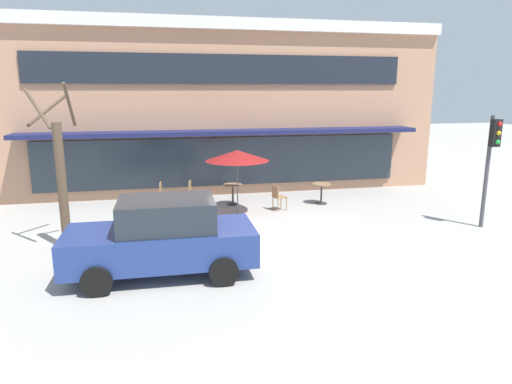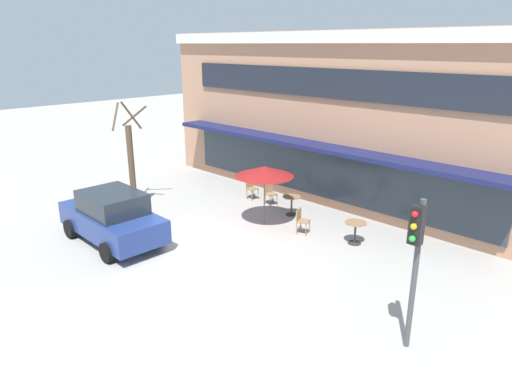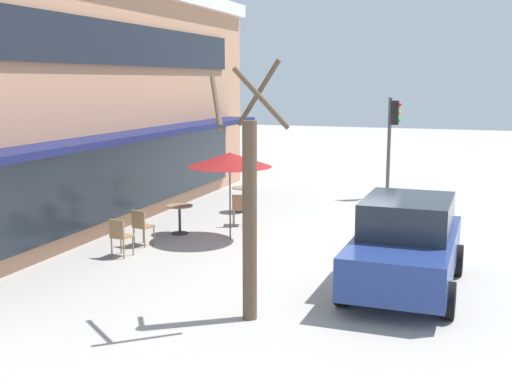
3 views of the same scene
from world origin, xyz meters
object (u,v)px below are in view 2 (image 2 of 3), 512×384
(cafe_table_near_wall, at_px, (292,202))
(traffic_light_pole, at_px, (415,252))
(cafe_chair_1, at_px, (270,192))
(patio_umbrella_green_folded, at_px, (264,171))
(cafe_chair_0, at_px, (251,187))
(street_tree, at_px, (131,162))
(cafe_chair_2, at_px, (301,219))
(parked_sedan, at_px, (112,217))
(cafe_table_streetside, at_px, (355,229))

(cafe_table_near_wall, relative_size, traffic_light_pole, 0.22)
(cafe_chair_1, bearing_deg, patio_umbrella_green_folded, -52.60)
(cafe_chair_0, distance_m, street_tree, 5.02)
(patio_umbrella_green_folded, relative_size, cafe_chair_0, 2.47)
(cafe_chair_2, relative_size, traffic_light_pole, 0.26)
(street_tree, bearing_deg, traffic_light_pole, -3.18)
(cafe_table_near_wall, height_order, cafe_chair_2, cafe_chair_2)
(cafe_chair_1, xyz_separation_m, cafe_chair_2, (2.83, -1.46, 0.00))
(patio_umbrella_green_folded, bearing_deg, cafe_chair_1, 127.40)
(cafe_table_near_wall, relative_size, cafe_chair_0, 0.85)
(cafe_chair_1, distance_m, traffic_light_pole, 9.88)
(patio_umbrella_green_folded, relative_size, traffic_light_pole, 0.65)
(cafe_chair_0, distance_m, parked_sedan, 6.36)
(traffic_light_pole, bearing_deg, cafe_chair_2, 149.36)
(patio_umbrella_green_folded, relative_size, cafe_chair_2, 2.47)
(cafe_chair_2, relative_size, street_tree, 0.21)
(parked_sedan, xyz_separation_m, traffic_light_pole, (9.63, 1.60, 1.42))
(patio_umbrella_green_folded, bearing_deg, cafe_table_near_wall, 87.01)
(cafe_chair_0, xyz_separation_m, parked_sedan, (-0.12, -6.35, 0.35))
(cafe_table_streetside, xyz_separation_m, parked_sedan, (-5.82, -5.51, 0.36))
(cafe_table_streetside, relative_size, patio_umbrella_green_folded, 0.35)
(parked_sedan, height_order, street_tree, street_tree)
(cafe_chair_2, bearing_deg, cafe_table_near_wall, 141.01)
(cafe_table_streetside, height_order, cafe_chair_2, cafe_chair_2)
(patio_umbrella_green_folded, xyz_separation_m, cafe_chair_2, (1.48, 0.31, -1.50))
(cafe_table_near_wall, bearing_deg, street_tree, -143.23)
(cafe_table_near_wall, bearing_deg, cafe_chair_0, 173.61)
(cafe_chair_1, xyz_separation_m, street_tree, (-3.65, -4.11, 1.37))
(cafe_chair_1, bearing_deg, parked_sedan, -100.39)
(cafe_table_streetside, distance_m, street_tree, 9.01)
(cafe_table_near_wall, distance_m, cafe_chair_1, 1.46)
(cafe_chair_2, xyz_separation_m, parked_sedan, (-4.00, -4.93, 0.35))
(cafe_chair_1, distance_m, cafe_chair_2, 3.18)
(street_tree, bearing_deg, cafe_table_streetside, 21.29)
(cafe_chair_2, xyz_separation_m, street_tree, (-6.48, -2.66, 1.37))
(patio_umbrella_green_folded, relative_size, parked_sedan, 0.52)
(cafe_chair_0, relative_size, cafe_chair_1, 1.00)
(cafe_chair_2, xyz_separation_m, traffic_light_pole, (5.62, -3.33, 1.77))
(cafe_table_near_wall, xyz_separation_m, cafe_chair_0, (-2.48, 0.28, 0.01))
(cafe_table_near_wall, xyz_separation_m, patio_umbrella_green_folded, (-0.08, -1.45, 1.51))
(patio_umbrella_green_folded, distance_m, street_tree, 5.53)
(parked_sedan, bearing_deg, cafe_chair_2, 50.93)
(cafe_table_near_wall, xyz_separation_m, cafe_table_streetside, (3.22, -0.56, 0.00))
(cafe_table_near_wall, height_order, street_tree, street_tree)
(cafe_chair_1, height_order, traffic_light_pole, traffic_light_pole)
(cafe_chair_0, height_order, street_tree, street_tree)
(cafe_table_near_wall, distance_m, traffic_light_pole, 8.52)
(cafe_table_near_wall, distance_m, street_tree, 6.49)
(traffic_light_pole, bearing_deg, patio_umbrella_green_folded, 156.98)
(cafe_table_near_wall, relative_size, patio_umbrella_green_folded, 0.35)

